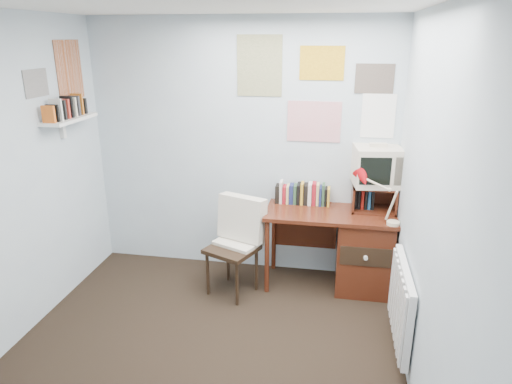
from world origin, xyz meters
The scene contains 13 objects.
ground centered at (0.00, 0.00, 0.00)m, with size 3.50×3.50×0.00m, color black.
back_wall centered at (0.00, 1.75, 1.25)m, with size 3.00×0.02×2.50m, color silver.
right_wall centered at (1.50, 0.00, 1.25)m, with size 0.02×3.50×2.50m, color silver.
desk centered at (1.17, 1.48, 0.41)m, with size 1.20×0.55×0.76m.
desk_chair centered at (0.02, 1.18, 0.44)m, with size 0.45×0.43×0.89m, color black.
desk_lamp centered at (1.44, 1.26, 0.96)m, with size 0.28×0.24×0.40m, color red.
tv_riser centered at (1.29, 1.59, 0.89)m, with size 0.40×0.30×0.25m, color #512112.
crt_tv centered at (1.29, 1.61, 1.20)m, with size 0.41×0.38×0.39m, color beige.
book_row centered at (0.66, 1.66, 0.87)m, with size 0.60×0.14×0.22m, color #512112.
radiator centered at (1.46, 0.55, 0.42)m, with size 0.09×0.80×0.60m, color white.
wall_shelf centered at (-1.40, 1.10, 1.62)m, with size 0.20×0.62×0.24m, color white.
posters_back centered at (0.70, 1.74, 1.85)m, with size 1.20×0.01×0.90m, color white.
posters_left centered at (-1.49, 1.10, 2.00)m, with size 0.01×0.70×0.60m, color white.
Camera 1 is at (0.91, -2.54, 2.30)m, focal length 32.00 mm.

